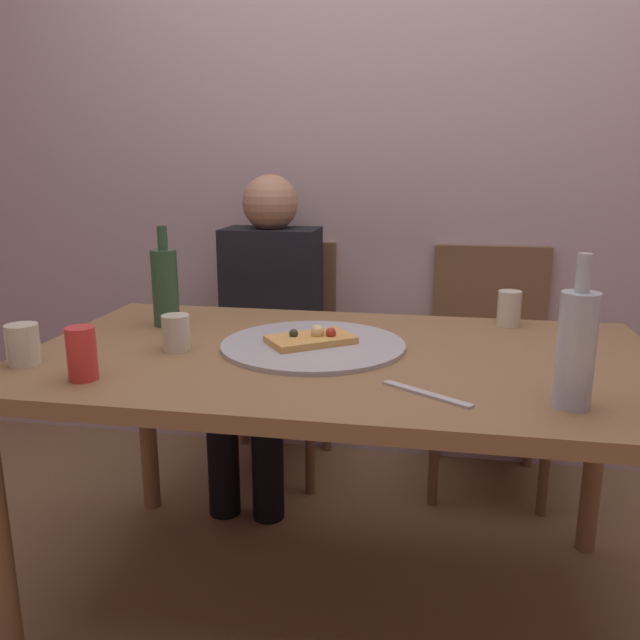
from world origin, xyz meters
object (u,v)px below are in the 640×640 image
at_px(tumbler_far, 176,333).
at_px(soda_can, 82,354).
at_px(wine_bottle, 165,286).
at_px(pizza_slice_last, 311,338).
at_px(chair_right, 489,351).
at_px(guest_in_sweater, 266,318).
at_px(wine_glass, 509,308).
at_px(table_knife, 426,394).
at_px(dining_table, 340,380).
at_px(tumbler_near, 23,344).
at_px(chair_left, 277,340).
at_px(pizza_tray, 313,345).
at_px(beer_bottle, 576,347).

xyz_separation_m(tumbler_far, soda_can, (-0.11, -0.26, 0.01)).
bearing_deg(wine_bottle, pizza_slice_last, -17.87).
height_order(chair_right, guest_in_sweater, guest_in_sweater).
height_order(wine_glass, table_knife, wine_glass).
height_order(dining_table, pizza_slice_last, pizza_slice_last).
relative_size(wine_bottle, tumbler_far, 3.21).
distance_m(tumbler_far, wine_glass, 0.97).
relative_size(dining_table, tumbler_near, 16.20).
xyz_separation_m(wine_glass, chair_left, (-0.84, 0.49, -0.28)).
distance_m(table_knife, chair_right, 1.17).
bearing_deg(wine_bottle, tumbler_far, -61.40).
relative_size(wine_glass, chair_right, 0.12).
distance_m(pizza_tray, guest_in_sweater, 0.74).
height_order(table_knife, guest_in_sweater, guest_in_sweater).
relative_size(wine_glass, guest_in_sweater, 0.09).
bearing_deg(dining_table, guest_in_sweater, 118.85).
bearing_deg(wine_bottle, tumbler_near, -113.40).
xyz_separation_m(pizza_tray, wine_bottle, (-0.48, 0.15, 0.11)).
xyz_separation_m(table_knife, chair_right, (0.22, 1.13, -0.23)).
height_order(tumbler_near, chair_left, chair_left).
bearing_deg(wine_glass, tumbler_near, -153.09).
bearing_deg(tumbler_near, tumbler_far, 30.21).
relative_size(beer_bottle, guest_in_sweater, 0.26).
bearing_deg(wine_glass, wine_bottle, -169.85).
xyz_separation_m(dining_table, tumbler_far, (-0.42, -0.05, 0.12)).
xyz_separation_m(wine_bottle, wine_glass, (1.01, 0.18, -0.07)).
distance_m(chair_left, chair_right, 0.83).
bearing_deg(soda_can, tumbler_far, 66.57).
relative_size(pizza_tray, tumbler_near, 4.91).
bearing_deg(dining_table, wine_glass, 39.25).
bearing_deg(soda_can, beer_bottle, 1.44).
distance_m(dining_table, wine_glass, 0.60).
xyz_separation_m(dining_table, beer_bottle, (0.51, -0.29, 0.20)).
distance_m(tumbler_near, soda_can, 0.22).
bearing_deg(pizza_slice_last, wine_glass, 31.88).
bearing_deg(wine_bottle, beer_bottle, -24.02).
bearing_deg(soda_can, chair_left, 82.78).
relative_size(pizza_slice_last, tumbler_near, 2.56).
distance_m(tumbler_far, guest_in_sweater, 0.77).
bearing_deg(chair_left, wine_bottle, 76.01).
bearing_deg(table_knife, wine_glass, 104.10).
xyz_separation_m(pizza_slice_last, tumbler_near, (-0.66, -0.27, 0.03)).
height_order(pizza_tray, tumbler_far, tumbler_far).
relative_size(wine_bottle, wine_glass, 2.83).
bearing_deg(chair_left, chair_right, -180.00).
relative_size(tumbler_far, guest_in_sweater, 0.08).
distance_m(soda_can, guest_in_sweater, 1.04).
bearing_deg(chair_right, dining_table, 62.59).
relative_size(pizza_tray, wine_bottle, 1.63).
distance_m(pizza_tray, wine_bottle, 0.51).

